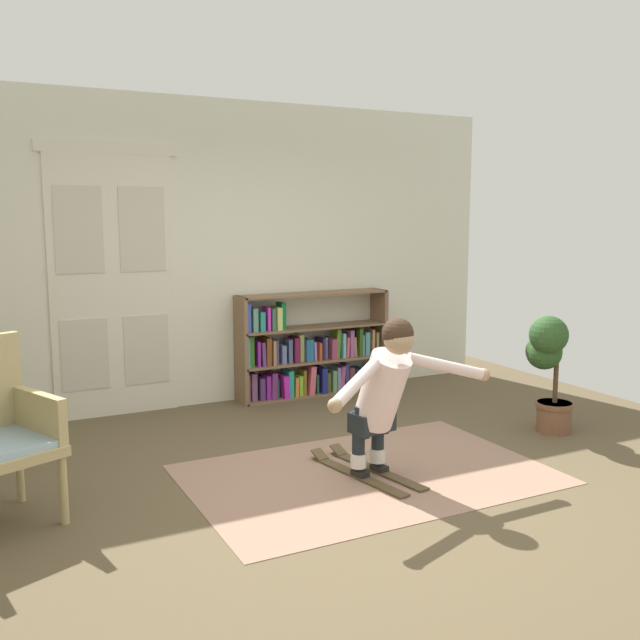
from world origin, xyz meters
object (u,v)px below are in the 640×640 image
at_px(person_skier, 385,387).
at_px(potted_plant, 548,362).
at_px(bookshelf, 307,354).
at_px(skis_pair, 365,470).

bearing_deg(person_skier, potted_plant, 10.68).
height_order(potted_plant, person_skier, person_skier).
relative_size(bookshelf, skis_pair, 1.59).
distance_m(bookshelf, potted_plant, 2.39).
relative_size(potted_plant, person_skier, 0.71).
height_order(bookshelf, person_skier, person_skier).
bearing_deg(potted_plant, skis_pair, -175.34).
distance_m(potted_plant, person_skier, 1.86).
bearing_deg(skis_pair, potted_plant, 4.66).
height_order(skis_pair, person_skier, person_skier).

